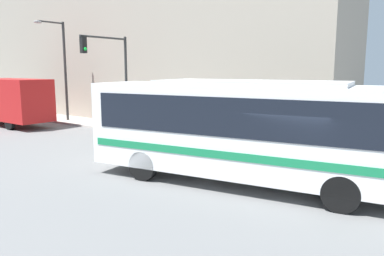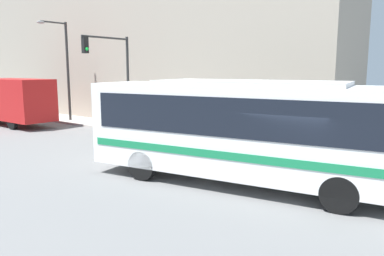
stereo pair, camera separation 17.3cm
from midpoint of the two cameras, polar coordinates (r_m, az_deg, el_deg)
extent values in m
plane|color=slate|center=(11.82, 15.33, -9.72)|extent=(120.00, 120.00, 0.00)
cube|color=#B7B2A8|center=(29.25, -18.65, 1.35)|extent=(2.48, 70.00, 0.13)
cube|color=#9E9384|center=(29.35, -8.64, 13.38)|extent=(6.00, 31.73, 12.02)
cube|color=white|center=(12.01, 8.94, -0.19)|extent=(4.23, 10.94, 2.81)
cube|color=black|center=(11.95, 9.00, 2.20)|extent=(4.13, 10.10, 1.17)
cube|color=#197F4C|center=(12.13, 8.87, -3.08)|extent=(4.20, 10.53, 0.24)
cube|color=silver|center=(11.87, 9.11, 6.76)|extent=(3.26, 6.17, 0.16)
cylinder|color=black|center=(14.65, -2.00, -3.72)|extent=(0.44, 1.03, 1.00)
cylinder|color=black|center=(12.79, -7.17, -5.69)|extent=(0.44, 1.03, 1.00)
cylinder|color=black|center=(12.80, 23.10, -6.34)|extent=(0.44, 1.03, 1.00)
cylinder|color=black|center=(10.62, 21.95, -9.38)|extent=(0.44, 1.03, 1.00)
cube|color=#B21919|center=(26.89, -24.86, 4.00)|extent=(2.27, 5.59, 2.63)
cylinder|color=black|center=(25.65, -25.50, 0.79)|extent=(0.25, 0.90, 0.90)
cylinder|color=red|center=(17.41, 12.54, -2.21)|extent=(0.21, 0.21, 0.55)
sphere|color=red|center=(17.35, 12.58, -1.12)|extent=(0.20, 0.20, 0.20)
cylinder|color=red|center=(17.36, 12.89, -2.17)|extent=(0.09, 0.13, 0.09)
cylinder|color=#2D2D2D|center=(22.92, -9.50, 6.73)|extent=(0.16, 0.16, 5.46)
cylinder|color=#2D2D2D|center=(21.90, -12.81, 13.28)|extent=(3.20, 0.11, 0.11)
cube|color=black|center=(21.00, -15.76, 12.13)|extent=(0.30, 0.24, 0.90)
sphere|color=#19D83F|center=(20.87, -15.50, 11.54)|extent=(0.18, 0.18, 0.18)
cylinder|color=#2D2D2D|center=(21.71, -6.30, 0.74)|extent=(0.06, 0.06, 0.99)
cylinder|color=#4C4C51|center=(21.63, -6.33, 2.32)|extent=(0.14, 0.14, 0.22)
cylinder|color=#2D2D2D|center=(27.75, -18.20, 8.12)|extent=(0.18, 0.18, 6.75)
cylinder|color=#2D2D2D|center=(27.41, -20.20, 14.88)|extent=(1.86, 0.11, 0.11)
ellipsoid|color=gray|center=(26.90, -21.91, 14.73)|extent=(0.56, 0.28, 0.20)
camera|label=1|loc=(0.09, -89.66, 0.05)|focal=35.00mm
camera|label=2|loc=(0.09, 90.34, -0.05)|focal=35.00mm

